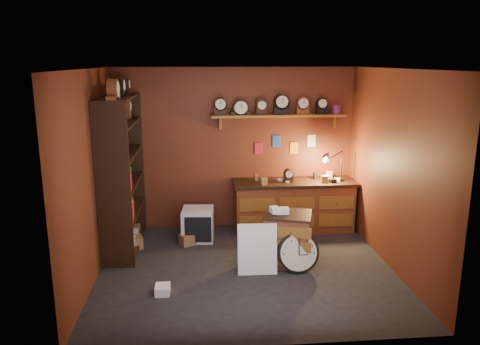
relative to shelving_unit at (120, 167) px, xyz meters
name	(u,v)px	position (x,y,z in m)	size (l,w,h in m)	color
floor	(246,269)	(1.79, -0.98, -1.25)	(4.00, 4.00, 0.00)	black
room_shell	(249,145)	(1.84, -0.87, 0.47)	(4.02, 3.62, 2.71)	#5F2816
shelving_unit	(120,167)	(0.00, 0.00, 0.00)	(0.47, 1.60, 2.58)	black
workbench	(294,203)	(2.75, 0.49, -0.78)	(2.02, 0.66, 1.36)	brown
low_cabinet	(287,236)	(2.38, -0.85, -0.85)	(0.77, 0.70, 0.83)	brown
big_round_clock	(298,252)	(2.49, -1.13, -0.98)	(0.56, 0.18, 0.57)	black
white_panel	(257,273)	(1.93, -1.11, -1.25)	(0.53, 0.02, 0.70)	silver
mini_fridge	(198,224)	(1.14, 0.18, -1.00)	(0.53, 0.55, 0.51)	silver
floor_box_a	(133,242)	(0.14, -0.07, -1.17)	(0.28, 0.24, 0.17)	olive
floor_box_b	(163,290)	(0.69, -1.58, -1.20)	(0.18, 0.22, 0.11)	white
floor_box_c	(188,240)	(0.98, -0.03, -1.17)	(0.22, 0.19, 0.17)	olive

